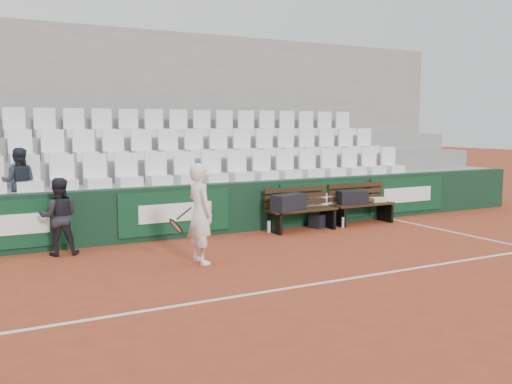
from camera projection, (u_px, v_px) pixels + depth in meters
name	position (u px, v px, depth m)	size (l,w,h in m)	color
ground	(291.00, 288.00, 7.59)	(80.00, 80.00, 0.00)	#9C3E23
court_baseline	(291.00, 288.00, 7.59)	(18.00, 0.06, 0.01)	white
back_barrier	(186.00, 211.00, 11.06)	(18.00, 0.34, 1.00)	#10301E
grandstand_tier_front	(171.00, 207.00, 11.58)	(18.00, 0.95, 1.00)	#999996
grandstand_tier_mid	(156.00, 191.00, 12.39)	(18.00, 0.95, 1.45)	gray
grandstand_tier_back	(143.00, 178.00, 13.19)	(18.00, 0.95, 1.90)	gray
grandstand_rear_wall	(134.00, 123.00, 13.59)	(18.00, 0.30, 4.40)	gray
seat_row_front	(173.00, 168.00, 11.33)	(11.90, 0.44, 0.63)	white
seat_row_mid	(158.00, 144.00, 12.11)	(11.90, 0.44, 0.63)	white
seat_row_back	(144.00, 123.00, 12.89)	(11.90, 0.44, 0.63)	silver
bench_left	(302.00, 220.00, 11.71)	(1.50, 0.56, 0.45)	#331E0F
bench_right	(362.00, 213.00, 12.54)	(1.50, 0.56, 0.45)	#361D10
sports_bag_left	(289.00, 202.00, 11.46)	(0.77, 0.33, 0.33)	black
sports_bag_right	(353.00, 198.00, 12.36)	(0.63, 0.29, 0.29)	black
towel	(378.00, 200.00, 12.77)	(0.34, 0.25, 0.09)	beige
sports_bag_ground	(320.00, 221.00, 12.12)	(0.46, 0.28, 0.28)	black
water_bottle_near	(269.00, 227.00, 11.49)	(0.07, 0.07, 0.24)	silver
water_bottle_far	(343.00, 222.00, 12.04)	(0.06, 0.06, 0.23)	silver
tennis_player	(200.00, 213.00, 8.90)	(0.71, 0.60, 1.58)	white
ball_kid	(59.00, 217.00, 9.46)	(0.63, 0.49, 1.30)	black
spectator_c	(18.00, 157.00, 10.00)	(0.59, 0.46, 1.22)	#1F252F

